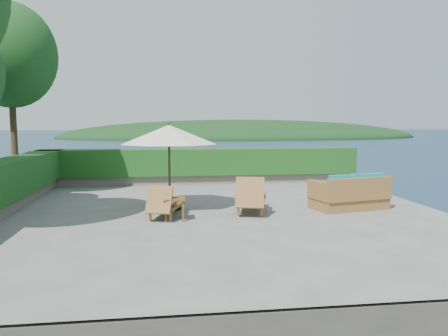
{
  "coord_description": "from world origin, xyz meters",
  "views": [
    {
      "loc": [
        -1.32,
        -11.2,
        2.37
      ],
      "look_at": [
        0.3,
        0.8,
        1.1
      ],
      "focal_mm": 35.0,
      "sensor_mm": 36.0,
      "label": 1
    }
  ],
  "objects": [
    {
      "name": "planter_wall_far",
      "position": [
        0.0,
        5.6,
        0.18
      ],
      "size": [
        12.0,
        0.6,
        0.36
      ],
      "primitive_type": "cube",
      "color": "slate",
      "rests_on": "ground"
    },
    {
      "name": "tree_far",
      "position": [
        -6.0,
        3.2,
        4.4
      ],
      "size": [
        2.8,
        2.8,
        6.03
      ],
      "color": "#46331A",
      "rests_on": "ground"
    },
    {
      "name": "hedge_far",
      "position": [
        0.0,
        5.6,
        0.85
      ],
      "size": [
        12.4,
        0.9,
        1.0
      ],
      "primitive_type": "cube",
      "color": "#194513",
      "rests_on": "planter_wall_far"
    },
    {
      "name": "wicker_loveseat",
      "position": [
        3.69,
        0.02,
        0.39
      ],
      "size": [
        2.21,
        1.45,
        1.0
      ],
      "rotation": [
        0.0,
        0.0,
        0.22
      ],
      "color": "olive",
      "rests_on": "ground"
    },
    {
      "name": "lounge_left",
      "position": [
        -1.34,
        -0.4,
        0.36
      ],
      "size": [
        1.01,
        1.59,
        0.85
      ],
      "rotation": [
        0.0,
        0.0,
        -0.3
      ],
      "color": "olive",
      "rests_on": "ground"
    },
    {
      "name": "foundation",
      "position": [
        0.0,
        0.0,
        -1.55
      ],
      "size": [
        12.0,
        12.0,
        3.0
      ],
      "primitive_type": "cube",
      "color": "#564E44",
      "rests_on": "ocean"
    },
    {
      "name": "ocean",
      "position": [
        0.0,
        0.0,
        -3.0
      ],
      "size": [
        600.0,
        600.0,
        0.0
      ],
      "primitive_type": "plane",
      "color": "#142C3F",
      "rests_on": "ground"
    },
    {
      "name": "ground",
      "position": [
        0.0,
        0.0,
        0.0
      ],
      "size": [
        12.0,
        12.0,
        0.0
      ],
      "primitive_type": "plane",
      "color": "gray",
      "rests_on": "ground"
    },
    {
      "name": "patio_umbrella",
      "position": [
        -1.22,
        0.64,
        2.02
      ],
      "size": [
        3.5,
        3.5,
        2.39
      ],
      "rotation": [
        0.0,
        0.0,
        0.39
      ],
      "color": "black",
      "rests_on": "ground"
    },
    {
      "name": "lounge_right",
      "position": [
        0.89,
        -0.1,
        0.42
      ],
      "size": [
        1.11,
        1.86,
        1.0
      ],
      "rotation": [
        0.0,
        0.0,
        -0.24
      ],
      "color": "olive",
      "rests_on": "ground"
    },
    {
      "name": "side_table",
      "position": [
        -1.12,
        -0.71,
        0.45
      ],
      "size": [
        0.53,
        0.53,
        0.55
      ],
      "rotation": [
        0.0,
        0.0,
        -0.01
      ],
      "color": "brown",
      "rests_on": "ground"
    },
    {
      "name": "offshore_island",
      "position": [
        25.0,
        140.0,
        -3.0
      ],
      "size": [
        126.0,
        57.6,
        12.6
      ],
      "primitive_type": "ellipsoid",
      "color": "black",
      "rests_on": "ocean"
    }
  ]
}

